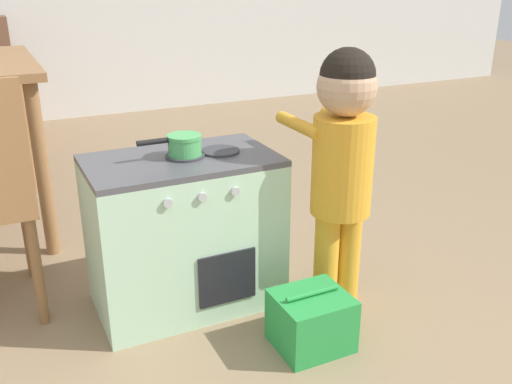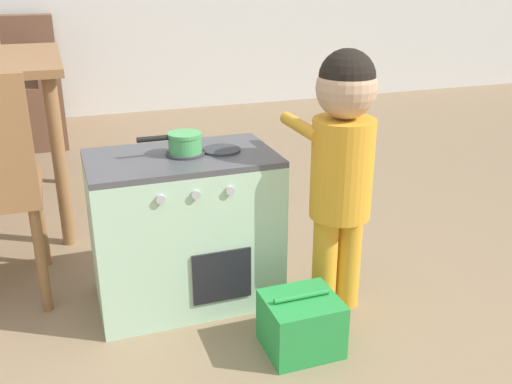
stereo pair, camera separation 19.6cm
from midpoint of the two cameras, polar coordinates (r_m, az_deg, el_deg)
name	(u,v)px [view 1 (the left image)]	position (r m, az deg, el deg)	size (l,w,h in m)	color
play_kitchen	(185,232)	(2.01, -9.95, -4.03)	(0.63, 0.39, 0.55)	#B2DBB7
toy_pot	(184,144)	(1.90, -10.22, 4.75)	(0.22, 0.11, 0.07)	#4CAD5B
child_figure	(343,149)	(1.88, 5.72, 4.28)	(0.23, 0.37, 0.90)	gold
toy_basket	(311,320)	(1.84, 2.44, -12.80)	(0.23, 0.21, 0.20)	green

